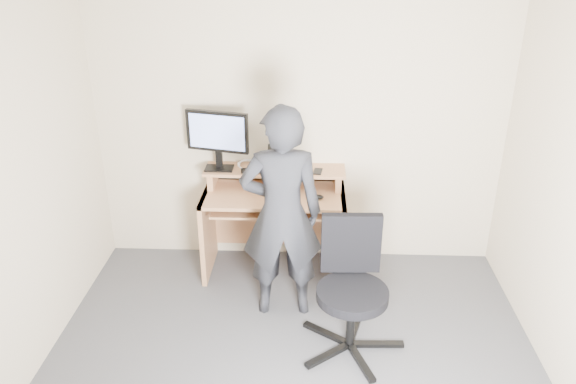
# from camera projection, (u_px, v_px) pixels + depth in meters

# --- Properties ---
(back_wall) EXTENTS (3.50, 0.02, 2.50)m
(back_wall) POSITION_uv_depth(u_px,v_px,m) (299.00, 126.00, 4.77)
(back_wall) COLOR beige
(back_wall) RESTS_ON ground
(desk) EXTENTS (1.20, 0.60, 0.91)m
(desk) POSITION_uv_depth(u_px,v_px,m) (275.00, 210.00, 4.87)
(desk) COLOR tan
(desk) RESTS_ON ground
(monitor) EXTENTS (0.53, 0.16, 0.51)m
(monitor) POSITION_uv_depth(u_px,v_px,m) (217.00, 135.00, 4.65)
(monitor) COLOR black
(monitor) RESTS_ON desk
(external_drive) EXTENTS (0.08, 0.13, 0.20)m
(external_drive) POSITION_uv_depth(u_px,v_px,m) (272.00, 158.00, 4.75)
(external_drive) COLOR black
(external_drive) RESTS_ON desk
(travel_mug) EXTENTS (0.10, 0.10, 0.19)m
(travel_mug) POSITION_uv_depth(u_px,v_px,m) (289.00, 158.00, 4.74)
(travel_mug) COLOR silver
(travel_mug) RESTS_ON desk
(smartphone) EXTENTS (0.08, 0.14, 0.01)m
(smartphone) POSITION_uv_depth(u_px,v_px,m) (318.00, 171.00, 4.72)
(smartphone) COLOR black
(smartphone) RESTS_ON desk
(charger) EXTENTS (0.05, 0.05, 0.03)m
(charger) POSITION_uv_depth(u_px,v_px,m) (244.00, 171.00, 4.70)
(charger) COLOR black
(charger) RESTS_ON desk
(headphones) EXTENTS (0.17, 0.17, 0.06)m
(headphones) POSITION_uv_depth(u_px,v_px,m) (247.00, 165.00, 4.85)
(headphones) COLOR silver
(headphones) RESTS_ON desk
(keyboard) EXTENTS (0.48, 0.25, 0.03)m
(keyboard) POSITION_uv_depth(u_px,v_px,m) (276.00, 207.00, 4.67)
(keyboard) COLOR black
(keyboard) RESTS_ON desk
(mouse) EXTENTS (0.11, 0.08, 0.04)m
(mouse) POSITION_uv_depth(u_px,v_px,m) (318.00, 197.00, 4.60)
(mouse) COLOR black
(mouse) RESTS_ON desk
(office_chair) EXTENTS (0.73, 0.76, 0.96)m
(office_chair) POSITION_uv_depth(u_px,v_px,m) (352.00, 282.00, 3.92)
(office_chair) COLOR black
(office_chair) RESTS_ON ground
(person) EXTENTS (0.65, 0.46, 1.69)m
(person) POSITION_uv_depth(u_px,v_px,m) (282.00, 214.00, 4.16)
(person) COLOR black
(person) RESTS_ON ground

